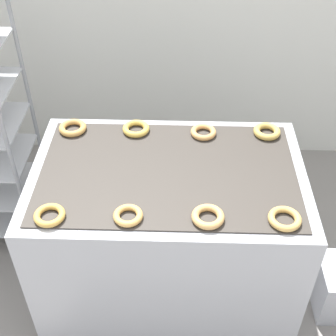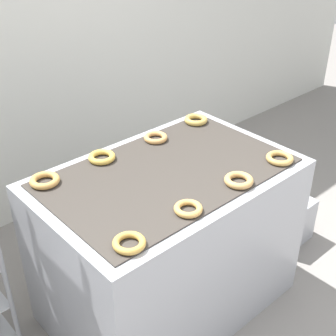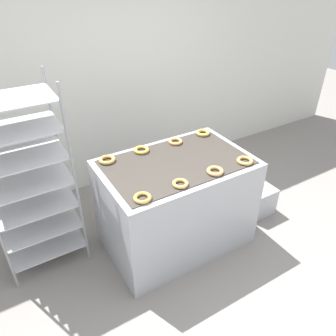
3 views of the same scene
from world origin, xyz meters
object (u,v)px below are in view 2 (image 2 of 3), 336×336
(donut_far_left, at_px, (45,180))
(donut_far_midright, at_px, (156,138))
(donut_near_midleft, at_px, (188,209))
(donut_near_right, at_px, (280,158))
(donut_near_left, at_px, (129,243))
(donut_far_midleft, at_px, (102,157))
(glaze_bin, at_px, (284,219))
(donut_near_midright, at_px, (239,180))
(fryer_machine, at_px, (168,242))
(donut_far_right, at_px, (196,120))

(donut_far_left, xyz_separation_m, donut_far_midright, (0.72, -0.01, -0.00))
(donut_near_midleft, distance_m, donut_near_right, 0.69)
(donut_near_left, distance_m, donut_far_midleft, 0.74)
(glaze_bin, relative_size, donut_near_midright, 2.29)
(donut_near_left, xyz_separation_m, donut_near_right, (1.04, 0.01, 0.00))
(donut_near_right, height_order, donut_far_midleft, donut_far_midleft)
(glaze_bin, relative_size, donut_far_midleft, 2.28)
(fryer_machine, height_order, donut_far_midright, donut_far_midright)
(fryer_machine, relative_size, donut_near_right, 9.33)
(donut_near_midright, distance_m, donut_far_right, 0.73)
(donut_near_right, distance_m, donut_far_midright, 0.72)
(donut_far_left, bearing_deg, fryer_machine, -31.43)
(donut_near_midright, bearing_deg, donut_near_midleft, -179.65)
(fryer_machine, bearing_deg, glaze_bin, -5.36)
(donut_near_left, distance_m, donut_near_midleft, 0.35)
(donut_near_left, bearing_deg, donut_far_midright, 42.75)
(glaze_bin, xyz_separation_m, donut_far_right, (-0.51, 0.42, 0.80))
(donut_far_left, xyz_separation_m, donut_far_midleft, (0.35, 0.00, -0.00))
(donut_far_left, relative_size, donut_far_right, 1.03)
(donut_near_right, relative_size, donut_far_right, 1.01)
(donut_near_right, relative_size, donut_far_midleft, 1.00)
(donut_near_left, distance_m, donut_far_midright, 0.95)
(donut_far_left, bearing_deg, donut_far_right, -0.08)
(donut_far_left, height_order, donut_far_midright, donut_far_left)
(donut_near_left, bearing_deg, donut_near_right, 0.63)
(glaze_bin, xyz_separation_m, donut_near_midleft, (-1.21, -0.23, 0.80))
(donut_near_right, bearing_deg, donut_far_midleft, 137.38)
(glaze_bin, height_order, donut_far_midleft, donut_far_midleft)
(glaze_bin, bearing_deg, donut_far_left, 164.92)
(donut_near_right, bearing_deg, donut_far_left, 148.50)
(donut_near_left, xyz_separation_m, donut_near_midright, (0.70, 0.01, 0.00))
(donut_near_left, relative_size, donut_far_midright, 1.01)
(donut_near_midleft, distance_m, donut_far_midright, 0.72)
(fryer_machine, bearing_deg, donut_far_left, 148.57)
(donut_near_midleft, bearing_deg, donut_far_right, 43.01)
(donut_near_midright, bearing_deg, donut_far_midright, 90.31)
(donut_near_left, bearing_deg, donut_far_right, 32.25)
(donut_near_midleft, xyz_separation_m, donut_far_left, (-0.37, 0.65, 0.00))
(glaze_bin, height_order, donut_far_left, donut_far_left)
(donut_far_midright, bearing_deg, donut_near_midright, -89.69)
(donut_near_left, height_order, donut_near_right, same)
(donut_near_midright, relative_size, donut_far_left, 0.98)
(donut_near_left, xyz_separation_m, donut_far_midright, (0.70, 0.64, 0.00))
(donut_near_midright, bearing_deg, donut_near_right, -0.08)
(donut_near_right, bearing_deg, donut_far_right, 89.53)
(donut_near_left, xyz_separation_m, donut_near_midleft, (0.35, 0.01, -0.00))
(fryer_machine, xyz_separation_m, glaze_bin, (1.04, -0.10, -0.31))
(donut_near_left, height_order, donut_far_midright, same)
(donut_near_right, bearing_deg, donut_far_midright, 118.25)
(fryer_machine, relative_size, donut_far_midright, 9.89)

